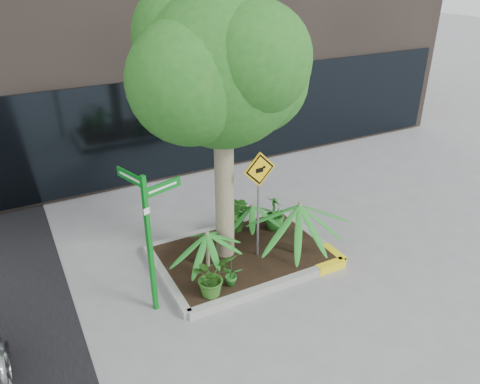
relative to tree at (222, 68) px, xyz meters
name	(u,v)px	position (x,y,z in m)	size (l,w,h in m)	color
ground	(241,269)	(0.11, -0.47, -3.72)	(80.00, 80.00, 0.00)	gray
planter	(245,254)	(0.34, -0.19, -3.62)	(3.35, 2.36, 0.15)	#9E9E99
tree	(222,68)	(0.00, 0.00, 0.00)	(3.40, 3.02, 5.10)	gray
palm_front	(300,205)	(1.23, -0.68, -2.51)	(1.28, 1.28, 1.42)	gray
palm_left	(207,234)	(-0.48, -0.26, -2.87)	(0.85, 0.85, 0.94)	gray
palm_back	(252,206)	(0.85, 0.45, -2.98)	(0.72, 0.72, 0.80)	gray
shrub_a	(211,276)	(-0.76, -1.02, -3.22)	(0.64, 0.64, 0.72)	#2B5F1B
shrub_b	(275,213)	(1.33, 0.33, -3.20)	(0.42, 0.42, 0.75)	#216A20
shrub_c	(231,269)	(-0.35, -0.96, -3.23)	(0.36, 0.36, 0.68)	#256D21
shrub_d	(238,213)	(0.60, 0.60, -3.15)	(0.46, 0.46, 0.84)	#26631C
street_sign_post	(149,229)	(-1.65, -0.71, -2.19)	(0.87, 0.71, 2.48)	#0B7C1C
cattle_sign	(259,188)	(0.52, -0.37, -2.12)	(0.66, 0.09, 2.15)	slate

